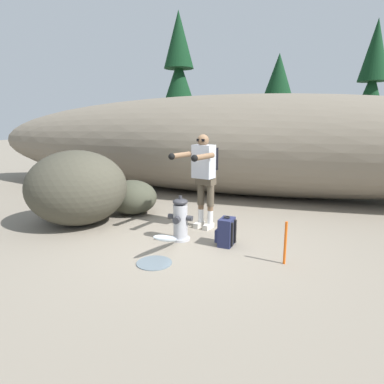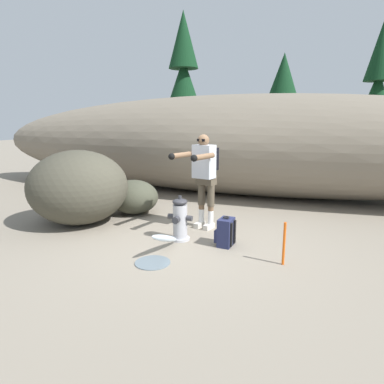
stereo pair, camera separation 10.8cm
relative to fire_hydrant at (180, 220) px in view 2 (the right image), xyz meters
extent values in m
cube|color=gray|center=(0.08, 0.13, -0.36)|extent=(56.00, 56.00, 0.04)
ellipsoid|color=#756B5B|center=(0.08, 3.90, 0.95)|extent=(15.64, 3.20, 2.59)
cylinder|color=#B2B2B7|center=(0.00, 0.00, -0.32)|extent=(0.31, 0.31, 0.04)
cylinder|color=#B2B2B7|center=(0.00, 0.00, -0.02)|extent=(0.23, 0.23, 0.55)
ellipsoid|color=#333338|center=(0.00, 0.00, 0.30)|extent=(0.24, 0.24, 0.10)
cylinder|color=#333338|center=(0.00, 0.00, 0.38)|extent=(0.06, 0.06, 0.05)
cylinder|color=#333338|center=(-0.16, 0.00, 0.04)|extent=(0.09, 0.09, 0.09)
cylinder|color=#333338|center=(0.16, 0.00, 0.04)|extent=(0.09, 0.09, 0.09)
cylinder|color=#333338|center=(0.00, -0.16, 0.04)|extent=(0.11, 0.09, 0.11)
ellipsoid|color=silver|center=(0.00, -0.57, -0.12)|extent=(0.10, 0.86, 0.42)
cylinder|color=slate|center=(0.00, -0.98, -0.33)|extent=(0.49, 0.49, 0.01)
cube|color=beige|center=(0.27, 0.70, -0.30)|extent=(0.16, 0.28, 0.09)
cylinder|color=white|center=(0.28, 0.76, -0.13)|extent=(0.10, 0.10, 0.24)
cylinder|color=brown|center=(0.28, 0.76, 0.03)|extent=(0.10, 0.10, 0.09)
cylinder|color=brown|center=(0.28, 0.76, 0.28)|extent=(0.13, 0.13, 0.42)
cube|color=beige|center=(0.07, 0.75, -0.30)|extent=(0.16, 0.28, 0.09)
cylinder|color=white|center=(0.09, 0.80, -0.13)|extent=(0.10, 0.10, 0.24)
cylinder|color=brown|center=(0.09, 0.80, 0.03)|extent=(0.10, 0.10, 0.09)
cylinder|color=brown|center=(0.09, 0.80, 0.28)|extent=(0.13, 0.13, 0.42)
cube|color=brown|center=(0.19, 0.78, 0.54)|extent=(0.36, 0.27, 0.16)
cube|color=#B7BCC6|center=(0.17, 0.70, 0.88)|extent=(0.41, 0.32, 0.58)
cube|color=black|center=(0.21, 0.89, 0.91)|extent=(0.31, 0.22, 0.40)
sphere|color=brown|center=(0.16, 0.68, 1.25)|extent=(0.20, 0.20, 0.20)
cube|color=black|center=(0.14, 0.60, 1.26)|extent=(0.15, 0.05, 0.04)
cylinder|color=brown|center=(0.29, 0.29, 1.01)|extent=(0.22, 0.59, 0.09)
sphere|color=black|center=(0.23, 0.03, 1.01)|extent=(0.11, 0.11, 0.11)
cylinder|color=brown|center=(-0.13, 0.39, 1.01)|extent=(0.22, 0.59, 0.09)
sphere|color=black|center=(-0.20, 0.13, 1.01)|extent=(0.11, 0.11, 0.11)
cube|color=#23284C|center=(0.77, 0.01, -0.12)|extent=(0.22, 0.31, 0.44)
cube|color=#23284C|center=(0.64, 0.02, -0.19)|extent=(0.08, 0.21, 0.20)
torus|color=black|center=(0.77, 0.01, 0.12)|extent=(0.10, 0.10, 0.02)
cube|color=black|center=(0.88, -0.08, -0.12)|extent=(0.03, 0.05, 0.37)
cube|color=black|center=(0.89, 0.08, -0.12)|extent=(0.03, 0.05, 0.37)
ellipsoid|color=#424033|center=(-2.13, 0.17, 0.36)|extent=(2.46, 2.42, 1.39)
ellipsoid|color=#4F3C2D|center=(-3.01, 1.49, -0.05)|extent=(1.16, 1.05, 0.58)
ellipsoid|color=#3E4031|center=(-1.53, 1.13, 0.02)|extent=(1.05, 0.95, 0.71)
ellipsoid|color=brown|center=(-2.97, 0.50, -0.14)|extent=(0.69, 0.68, 0.39)
cylinder|color=#47331E|center=(-4.26, 10.62, 0.55)|extent=(0.26, 0.26, 1.78)
cone|color=#0F3319|center=(-4.26, 10.62, 2.98)|extent=(2.18, 2.18, 3.09)
cone|color=#0F3319|center=(-4.26, 10.62, 5.30)|extent=(1.41, 1.41, 2.58)
cylinder|color=#47331E|center=(0.30, 11.51, 0.23)|extent=(0.24, 0.24, 1.15)
cone|color=#0F3319|center=(0.30, 11.51, 1.94)|extent=(1.99, 1.99, 2.27)
cone|color=#0F3319|center=(0.30, 11.51, 3.65)|extent=(1.29, 1.29, 1.89)
cylinder|color=#47331E|center=(4.15, 11.42, 0.19)|extent=(0.22, 0.22, 1.06)
cone|color=#0F3319|center=(4.15, 11.42, 2.21)|extent=(1.83, 1.83, 2.97)
cone|color=#0F3319|center=(4.15, 11.42, 4.44)|extent=(1.19, 1.19, 2.48)
cylinder|color=#E55914|center=(1.68, -0.39, -0.04)|extent=(0.04, 0.04, 0.60)
camera|label=1|loc=(1.92, -4.80, 1.58)|focal=30.97mm
camera|label=2|loc=(2.02, -4.76, 1.58)|focal=30.97mm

